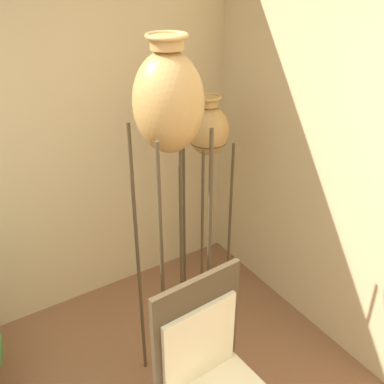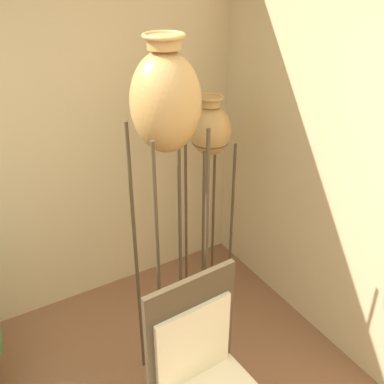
% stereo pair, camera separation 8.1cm
% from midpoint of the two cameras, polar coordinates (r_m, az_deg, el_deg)
% --- Properties ---
extents(vase_stand_tall, '(0.34, 0.34, 2.13)m').
position_cam_midpoint_polar(vase_stand_tall, '(2.13, -2.22, 10.33)').
color(vase_stand_tall, '#473823').
rests_on(vase_stand_tall, ground_plane).
extents(vase_stand_medium, '(0.28, 0.28, 1.62)m').
position_cam_midpoint_polar(vase_stand_medium, '(3.02, 3.11, 7.01)').
color(vase_stand_medium, '#473823').
rests_on(vase_stand_medium, ground_plane).
extents(chair, '(0.54, 0.52, 1.15)m').
position_cam_midpoint_polar(chair, '(2.34, 2.85, -22.49)').
color(chair, '#473823').
rests_on(chair, ground_plane).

